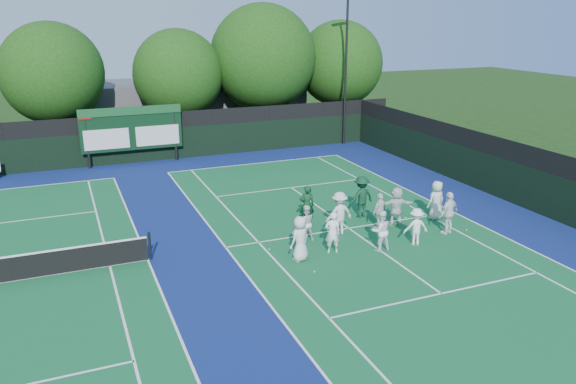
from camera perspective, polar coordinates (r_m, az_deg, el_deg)
name	(u,v)px	position (r m, az deg, el deg)	size (l,w,h in m)	color
ground	(360,237)	(23.49, 7.34, -4.51)	(120.00, 120.00, 0.00)	#17330D
court_apron	(213,250)	(22.23, -7.63, -5.83)	(34.00, 32.00, 0.01)	navy
near_court	(349,228)	(24.29, 6.18, -3.68)	(11.05, 23.85, 0.01)	#12582D
back_fence	(148,140)	(35.94, -13.99, 5.16)	(34.00, 0.08, 3.00)	black
divider_fence_right	(515,176)	(29.11, 22.07, 1.51)	(0.08, 32.00, 3.00)	black
scoreboard	(131,129)	(35.24, -15.62, 6.18)	(6.00, 0.21, 3.55)	black
clubhouse	(184,107)	(44.26, -10.54, 8.51)	(18.00, 6.00, 4.00)	#515155
light_pole_right	(346,53)	(39.22, 5.94, 13.90)	(1.20, 0.30, 10.12)	black
tree_b	(55,76)	(38.55, -22.59, 10.84)	(6.32, 6.32, 8.44)	black
tree_c	(180,76)	(39.40, -10.90, 11.46)	(6.02, 6.02, 7.94)	black
tree_d	(265,60)	(40.99, -2.38, 13.22)	(7.51, 7.51, 9.60)	black
tree_e	(341,66)	(43.52, 5.43, 12.66)	(6.37, 6.37, 8.43)	black
tennis_ball_0	(314,272)	(20.20, 2.69, -8.10)	(0.07, 0.07, 0.07)	#C1C717
tennis_ball_1	(405,218)	(25.85, 11.84, -2.57)	(0.07, 0.07, 0.07)	#C1C717
tennis_ball_2	(466,230)	(25.06, 17.68, -3.71)	(0.07, 0.07, 0.07)	#C1C717
tennis_ball_3	(269,249)	(22.02, -1.92, -5.83)	(0.07, 0.07, 0.07)	#C1C717
tennis_ball_4	(336,212)	(26.11, 4.85, -2.04)	(0.07, 0.07, 0.07)	#C1C717
player_front_0	(300,239)	(20.81, 1.23, -4.76)	(0.85, 0.55, 1.74)	silver
player_front_1	(333,232)	(21.54, 4.55, -4.12)	(0.61, 0.40, 1.66)	white
player_front_2	(381,231)	(21.99, 9.39, -3.89)	(0.80, 0.62, 1.64)	white
player_front_3	(416,227)	(22.83, 12.87, -3.46)	(0.98, 0.56, 1.51)	white
player_front_4	(449,213)	(24.26, 16.03, -2.05)	(1.07, 0.44, 1.82)	white
player_back_0	(306,223)	(22.66, 1.80, -3.16)	(0.73, 0.57, 1.51)	silver
player_back_1	(339,213)	(23.37, 5.23, -2.15)	(1.18, 0.68, 1.83)	silver
player_back_2	(380,211)	(24.17, 9.32, -1.94)	(0.93, 0.39, 1.59)	silver
player_back_3	(396,206)	(24.73, 10.94, -1.41)	(1.60, 0.51, 1.72)	silver
player_back_4	(436,200)	(25.84, 14.84, -0.81)	(0.86, 0.56, 1.76)	silver
coach_left	(307,205)	(24.30, 1.94, -1.36)	(0.65, 0.43, 1.78)	#0E351B
coach_right	(361,197)	(25.42, 7.46, -0.48)	(1.24, 0.71, 1.91)	#0E351F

